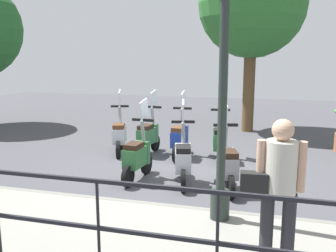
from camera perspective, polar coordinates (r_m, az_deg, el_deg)
name	(u,v)px	position (r m, az deg, el deg)	size (l,w,h in m)	color
ground_plane	(189,172)	(7.78, 3.20, -6.98)	(28.00, 28.00, 0.00)	#424247
promenade_walkway	(137,240)	(4.93, -4.80, -16.91)	(2.20, 20.00, 0.15)	gray
fence_railing	(98,212)	(3.71, -10.64, -12.77)	(0.04, 16.03, 1.07)	black
lamp_post_near	(223,87)	(4.90, 8.39, 5.97)	(0.26, 0.90, 4.11)	#232D28
pedestrian_with_bag	(278,183)	(4.02, 16.39, -8.31)	(0.34, 0.64, 1.59)	#28282D
tree_distant	(252,5)	(12.01, 12.69, 17.61)	(3.23, 3.23, 5.50)	brown
scooter_near_0	(227,164)	(6.68, 9.02, -5.75)	(1.20, 0.53, 1.54)	black
scooter_near_1	(183,159)	(6.92, 2.30, -5.03)	(1.21, 0.51, 1.54)	black
scooter_near_2	(137,156)	(7.15, -4.70, -4.54)	(1.23, 0.44, 1.54)	black
scooter_far_0	(220,140)	(8.54, 7.89, -2.09)	(1.23, 0.45, 1.54)	black
scooter_far_1	(180,137)	(8.72, 1.80, -1.74)	(1.23, 0.44, 1.54)	black
scooter_far_2	(148,135)	(8.95, -3.03, -1.42)	(1.23, 0.44, 1.54)	black
scooter_far_3	(119,134)	(9.13, -7.41, -1.25)	(1.20, 0.55, 1.54)	black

